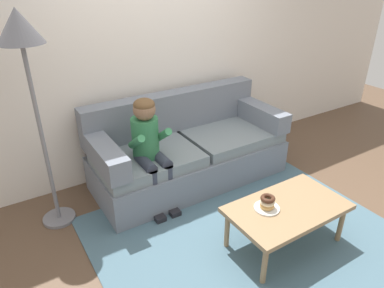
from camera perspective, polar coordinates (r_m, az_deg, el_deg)
name	(u,v)px	position (r m, az deg, el deg)	size (l,w,h in m)	color
ground	(227,220)	(3.47, 5.63, -12.06)	(10.00, 10.00, 0.00)	brown
wall_back	(154,46)	(3.97, -6.11, 15.53)	(8.00, 0.10, 2.80)	silver
area_rug	(243,234)	(3.32, 8.31, -14.23)	(2.56, 2.07, 0.01)	#476675
couch	(187,151)	(3.90, -0.76, -1.13)	(2.09, 0.90, 0.93)	slate
coffee_table	(287,210)	(3.08, 15.13, -10.31)	(1.00, 0.58, 0.40)	#937551
person_child	(149,143)	(3.36, -6.96, 0.09)	(0.34, 0.58, 1.10)	#337A4C
plate	(267,208)	(2.98, 11.99, -10.10)	(0.21, 0.21, 0.01)	white
donut	(267,206)	(2.97, 12.04, -9.72)	(0.12, 0.12, 0.04)	tan
donut_second	(267,202)	(2.95, 12.10, -9.16)	(0.12, 0.12, 0.04)	beige
donut_third	(268,198)	(2.93, 12.17, -8.59)	(0.12, 0.12, 0.04)	#422619
toy_controller	(286,193)	(3.89, 15.01, -7.73)	(0.23, 0.09, 0.05)	blue
floor_lamp	(23,51)	(3.03, -25.61, 13.44)	(0.35, 0.35, 1.91)	slate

